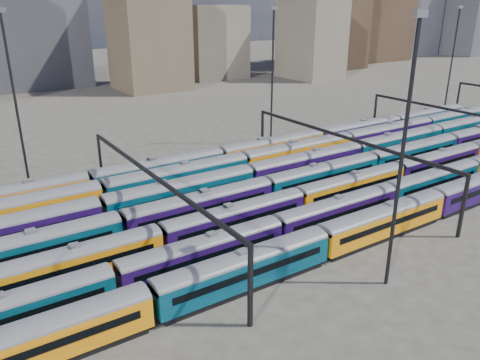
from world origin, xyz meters
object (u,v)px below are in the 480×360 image
rake_0 (479,185)px  rake_1 (277,228)px  rake_2 (298,199)px  mast_2 (403,149)px

rake_0 → rake_1: bearing=171.0°
rake_0 → rake_2: 26.09m
rake_1 → mast_2: bearing=-69.2°
rake_2 → mast_2: size_ratio=4.49×
rake_1 → rake_2: 8.87m
rake_1 → rake_2: bearing=34.3°
rake_0 → mast_2: (-26.86, -7.00, 11.46)m
rake_2 → rake_1: bearing=-145.7°
rake_0 → rake_1: size_ratio=1.21×
rake_1 → rake_2: rake_2 is taller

